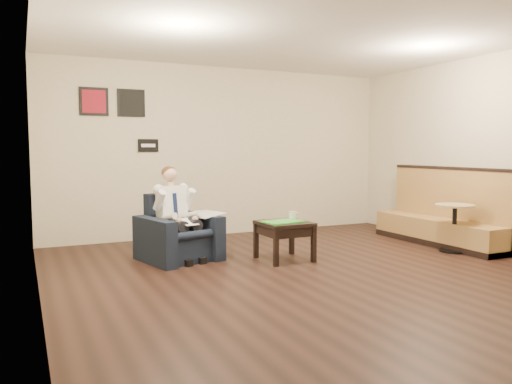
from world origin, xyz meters
name	(u,v)px	position (x,y,z in m)	size (l,w,h in m)	color
ground	(321,273)	(0.00, 0.00, 0.00)	(6.00, 6.00, 0.00)	black
wall_back	(225,152)	(0.00, 3.00, 1.40)	(6.00, 0.02, 2.80)	beige
wall_left	(35,154)	(-3.00, 0.00, 1.40)	(0.02, 6.00, 2.80)	beige
wall_right	(504,152)	(3.00, 0.00, 1.40)	(0.02, 6.00, 2.80)	beige
ceiling	(323,27)	(0.00, 0.00, 2.80)	(6.00, 6.00, 0.02)	white
seating_sign	(148,145)	(-1.30, 2.98, 1.50)	(0.32, 0.02, 0.20)	black
art_print_left	(94,102)	(-2.10, 2.98, 2.15)	(0.42, 0.03, 0.42)	maroon
art_print_right	(131,103)	(-1.55, 2.98, 2.15)	(0.42, 0.03, 0.42)	black
armchair	(179,228)	(-1.29, 1.38, 0.43)	(0.88, 0.88, 0.85)	black
seated_man	(183,216)	(-1.26, 1.27, 0.58)	(0.56, 0.83, 1.17)	silver
lap_papers	(187,222)	(-1.24, 1.18, 0.52)	(0.19, 0.28, 0.01)	white
newspaper	(205,214)	(-0.92, 1.38, 0.58)	(0.37, 0.46, 0.01)	silver
side_table	(284,241)	(-0.05, 0.79, 0.25)	(0.62, 0.62, 0.50)	black
green_folder	(283,221)	(-0.09, 0.77, 0.51)	(0.50, 0.36, 0.01)	green
coffee_mug	(292,215)	(0.14, 0.93, 0.56)	(0.09, 0.09, 0.11)	white
smartphone	(281,219)	(0.00, 0.97, 0.51)	(0.16, 0.08, 0.01)	black
banquette	(439,206)	(2.59, 0.76, 0.58)	(0.54, 2.26, 1.15)	olive
cafe_table	(454,228)	(2.36, 0.24, 0.33)	(0.54, 0.54, 0.67)	tan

